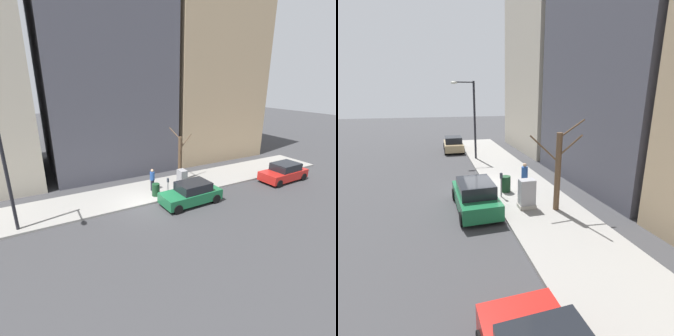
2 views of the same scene
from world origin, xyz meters
The scene contains 12 objects.
ground_plane centered at (0.00, 0.00, 0.00)m, with size 120.00×120.00×0.00m, color #38383A.
sidewalk centered at (2.00, 0.00, 0.07)m, with size 4.00×36.00×0.15m, color gray.
parked_car_red centered at (-1.21, -12.01, 0.74)m, with size 2.05×4.26×1.52m.
parked_car_green centered at (-1.11, -2.80, 0.74)m, with size 2.03×4.25×1.52m.
parking_meter centered at (0.45, -1.82, 0.98)m, with size 0.14×0.10×1.35m.
utility_box centered at (1.30, -3.53, 0.85)m, with size 0.83×0.61×1.43m.
streetlamp centered at (0.28, 7.72, 4.02)m, with size 1.97×0.32×6.50m.
bare_tree centered at (2.61, -4.10, 2.15)m, with size 2.60×1.88×4.27m.
trash_bin centered at (0.90, -1.07, 0.60)m, with size 0.56×0.56×0.90m, color #14381E.
pedestrian_near_meter centered at (1.95, -1.30, 1.09)m, with size 0.36×0.36×1.66m.
office_tower_left centered at (10.66, -11.33, 9.45)m, with size 10.33×10.33×18.91m, color tan.
office_block_center centered at (10.82, -0.38, 11.49)m, with size 10.65×10.65×22.98m, color #4C4C56.
Camera 1 is at (-14.76, 6.44, 8.11)m, focal length 28.00 mm.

